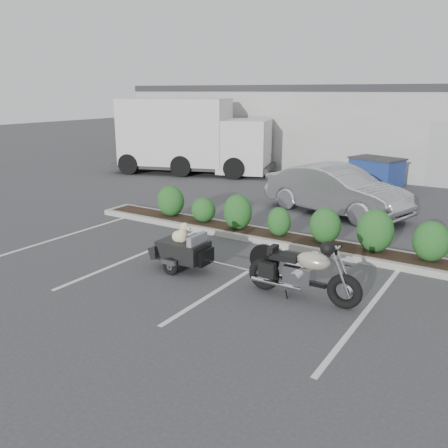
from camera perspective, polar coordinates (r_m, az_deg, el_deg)
The scene contains 8 objects.
ground at distance 10.89m, azimuth -2.38°, elevation -4.37°, with size 90.00×90.00×0.00m, color #38383A.
planter_kerb at distance 12.20m, azimuth 7.44°, elevation -1.89°, with size 12.00×1.00×0.15m, color #9E9E93.
building at distance 26.09m, azimuth 19.93°, elevation 11.01°, with size 26.00×10.00×4.00m, color #9EA099.
motorcycle at distance 8.88m, azimuth 9.38°, elevation -5.79°, with size 2.25×0.76×1.29m.
pet_trailer at distance 10.25m, azimuth -4.99°, elevation -3.04°, with size 1.78×0.99×1.07m.
sedan at distance 15.20m, azimuth 13.32°, elevation 4.01°, with size 1.60×4.60×1.52m, color #B1B2B8.
dumpster at distance 19.54m, azimuth 17.82°, elevation 5.84°, with size 2.19×1.80×1.24m.
delivery_truck at distance 22.36m, azimuth -3.82°, elevation 10.30°, with size 7.78×4.58×3.39m.
Camera 1 is at (5.89, -8.35, 3.75)m, focal length 38.00 mm.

